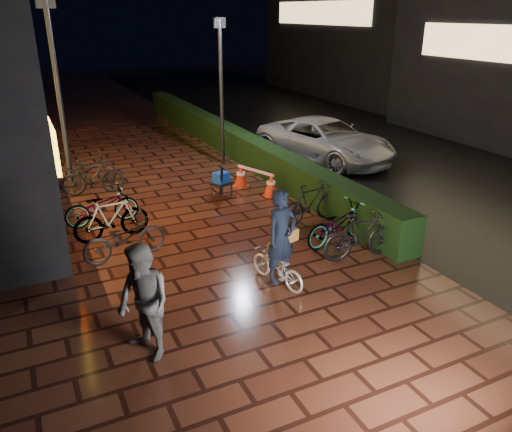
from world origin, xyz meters
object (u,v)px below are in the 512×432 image
bystander_person (144,303)px  cyclist (279,251)px  cart_assembly (221,179)px  van (325,140)px  traffic_barrier (255,180)px

bystander_person → cyclist: size_ratio=0.95×
bystander_person → cart_assembly: 7.41m
bystander_person → van: 12.06m
van → cyclist: cyclist is taller
bystander_person → cart_assembly: bystander_person is taller
bystander_person → van: (8.75, 8.30, -0.21)m
bystander_person → cyclist: 3.12m
cyclist → traffic_barrier: cyclist is taller
van → traffic_barrier: van is taller
van → cart_assembly: size_ratio=5.02×
bystander_person → traffic_barrier: bearing=122.2°
van → cart_assembly: 5.29m
traffic_barrier → cart_assembly: bearing=-178.6°
bystander_person → van: bystander_person is taller
traffic_barrier → bystander_person: bearing=-128.1°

